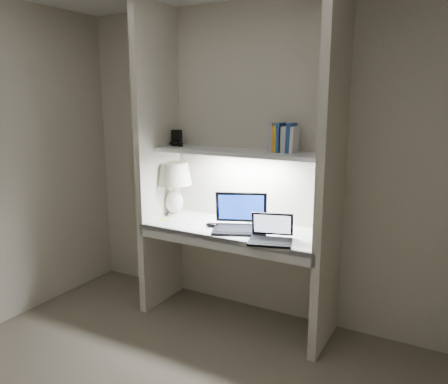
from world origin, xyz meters
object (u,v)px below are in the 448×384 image
Objects in this scene: laptop_netbook at (271,235)px; speaker at (247,212)px; table_lamp at (174,180)px; book_row at (283,138)px; laptop_main at (240,221)px.

speaker is (-0.38, 0.39, 0.03)m from laptop_netbook.
laptop_netbook is at bearing -14.16° from table_lamp.
table_lamp is 1.28× the size of laptop_netbook.
book_row reaches higher than speaker.
book_row is at bearing 82.92° from laptop_netbook.
table_lamp is at bearing -176.41° from book_row.
laptop_main is 1.42× the size of laptop_netbook.
book_row reaches higher than laptop_main.
book_row reaches higher than laptop_netbook.
laptop_netbook is 0.55m from speaker.
table_lamp is at bearing 149.31° from laptop_netbook.
table_lamp is 1.03m from book_row.
speaker is (0.63, 0.14, -0.23)m from table_lamp.
laptop_main is at bearing -7.14° from table_lamp.
laptop_netbook is at bearing -21.59° from speaker.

